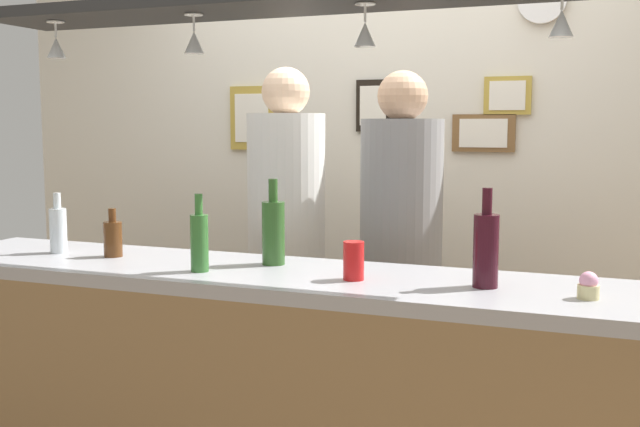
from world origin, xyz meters
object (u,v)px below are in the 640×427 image
object	(u,v)px
cupcake	(588,286)
picture_frame_crest	(373,106)
person_middle_white_patterned_shirt	(287,229)
bottle_beer_green_import	(199,241)
bottle_champagne_green	(273,231)
person_right_grey_shirt	(401,239)
drink_can	(354,261)
bottle_wine_dark_red	(486,248)
picture_frame_caricature	(252,118)
bottle_beer_brown_stubby	(113,238)
picture_frame_lower_pair	(483,133)
picture_frame_upper_small	(507,96)
bottle_soda_clear	(58,229)

from	to	relation	value
cupcake	picture_frame_crest	world-z (taller)	picture_frame_crest
person_middle_white_patterned_shirt	bottle_beer_green_import	world-z (taller)	person_middle_white_patterned_shirt
person_middle_white_patterned_shirt	bottle_champagne_green	size ratio (longest dim) A/B	5.92
person_right_grey_shirt	drink_can	bearing A→B (deg)	-85.93
bottle_wine_dark_red	picture_frame_caricature	size ratio (longest dim) A/B	0.88
person_middle_white_patterned_shirt	picture_frame_caricature	bearing A→B (deg)	126.30
person_middle_white_patterned_shirt	bottle_beer_brown_stubby	world-z (taller)	person_middle_white_patterned_shirt
person_right_grey_shirt	bottle_beer_brown_stubby	size ratio (longest dim) A/B	9.71
bottle_beer_green_import	bottle_champagne_green	xyz separation A→B (m)	(0.18, 0.20, 0.01)
picture_frame_lower_pair	cupcake	bearing A→B (deg)	-70.12
person_middle_white_patterned_shirt	picture_frame_lower_pair	size ratio (longest dim) A/B	5.92
picture_frame_upper_small	picture_frame_lower_pair	size ratio (longest dim) A/B	0.73
bottle_soda_clear	cupcake	bearing A→B (deg)	-2.32
bottle_wine_dark_red	picture_frame_upper_small	world-z (taller)	picture_frame_upper_small
person_middle_white_patterned_shirt	picture_frame_crest	size ratio (longest dim) A/B	6.83
person_right_grey_shirt	bottle_beer_brown_stubby	distance (m)	1.15
picture_frame_upper_small	picture_frame_caricature	size ratio (longest dim) A/B	0.65
person_right_grey_shirt	picture_frame_caricature	distance (m)	1.32
picture_frame_caricature	bottle_wine_dark_red	bearing A→B (deg)	-43.83
drink_can	picture_frame_upper_small	distance (m)	1.58
bottle_beer_brown_stubby	picture_frame_upper_small	distance (m)	1.93
person_right_grey_shirt	bottle_beer_green_import	size ratio (longest dim) A/B	6.72
bottle_beer_green_import	picture_frame_lower_pair	size ratio (longest dim) A/B	0.87
bottle_soda_clear	picture_frame_upper_small	world-z (taller)	picture_frame_upper_small
drink_can	picture_frame_crest	bearing A→B (deg)	104.87
bottle_soda_clear	picture_frame_caricature	xyz separation A→B (m)	(0.14, 1.38, 0.43)
person_middle_white_patterned_shirt	bottle_wine_dark_red	world-z (taller)	person_middle_white_patterned_shirt
person_middle_white_patterned_shirt	bottle_beer_green_import	xyz separation A→B (m)	(0.05, -0.84, 0.07)
person_right_grey_shirt	bottle_champagne_green	size ratio (longest dim) A/B	5.83
picture_frame_crest	picture_frame_lower_pair	distance (m)	0.57
bottle_champagne_green	picture_frame_lower_pair	xyz separation A→B (m)	(0.51, 1.30, 0.33)
person_right_grey_shirt	bottle_beer_green_import	xyz separation A→B (m)	(-0.47, -0.84, 0.09)
bottle_champagne_green	picture_frame_crest	world-z (taller)	picture_frame_crest
bottle_wine_dark_red	picture_frame_lower_pair	bearing A→B (deg)	99.45
person_middle_white_patterned_shirt	bottle_beer_brown_stubby	size ratio (longest dim) A/B	9.87
bottle_champagne_green	picture_frame_caricature	bearing A→B (deg)	118.98
bottle_beer_green_import	cupcake	size ratio (longest dim) A/B	3.33
person_right_grey_shirt	cupcake	distance (m)	1.09
bottle_beer_green_import	bottle_soda_clear	bearing A→B (deg)	169.77
picture_frame_upper_small	picture_frame_caricature	distance (m)	1.35
bottle_wine_dark_red	picture_frame_crest	bearing A→B (deg)	119.19
bottle_beer_brown_stubby	bottle_champagne_green	size ratio (longest dim) A/B	0.60
cupcake	person_right_grey_shirt	bearing A→B (deg)	133.63
person_right_grey_shirt	picture_frame_upper_small	world-z (taller)	picture_frame_upper_small
bottle_beer_brown_stubby	cupcake	size ratio (longest dim) A/B	2.31
bottle_wine_dark_red	picture_frame_caricature	world-z (taller)	picture_frame_caricature
person_middle_white_patterned_shirt	cupcake	distance (m)	1.49
person_middle_white_patterned_shirt	bottle_champagne_green	world-z (taller)	person_middle_white_patterned_shirt
bottle_beer_brown_stubby	bottle_beer_green_import	xyz separation A→B (m)	(0.44, -0.13, 0.03)
picture_frame_caricature	bottle_soda_clear	bearing A→B (deg)	-95.87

